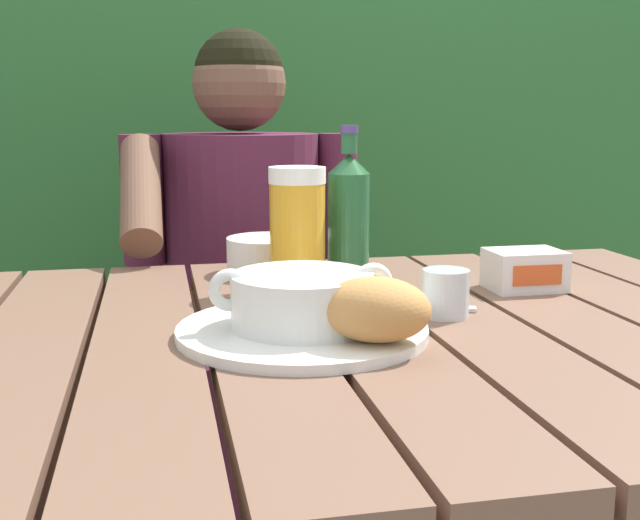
{
  "coord_description": "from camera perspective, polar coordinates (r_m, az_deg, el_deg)",
  "views": [
    {
      "loc": [
        -0.24,
        -0.89,
        1.02
      ],
      "look_at": [
        -0.04,
        0.07,
        0.83
      ],
      "focal_mm": 43.78,
      "sensor_mm": 36.0,
      "label": 1
    }
  ],
  "objects": [
    {
      "name": "bread_roll",
      "position": [
        0.85,
        4.1,
        -3.62
      ],
      "size": [
        0.15,
        0.13,
        0.07
      ],
      "color": "#CA8B48",
      "rests_on": "serving_plate"
    },
    {
      "name": "water_glass_small",
      "position": [
        1.01,
        9.16,
        -2.4
      ],
      "size": [
        0.06,
        0.06,
        0.06
      ],
      "color": "silver",
      "rests_on": "dining_table"
    },
    {
      "name": "person_eating",
      "position": [
        1.61,
        -5.62,
        -0.71
      ],
      "size": [
        0.48,
        0.47,
        1.18
      ],
      "color": "#531E37",
      "rests_on": "ground_plane"
    },
    {
      "name": "chair_near_diner",
      "position": [
        1.86,
        -6.08,
        -6.29
      ],
      "size": [
        0.45,
        0.43,
        0.95
      ],
      "color": "brown",
      "rests_on": "ground_plane"
    },
    {
      "name": "beer_glass",
      "position": [
        1.14,
        -1.66,
        2.32
      ],
      "size": [
        0.08,
        0.08,
        0.18
      ],
      "color": "gold",
      "rests_on": "dining_table"
    },
    {
      "name": "butter_tub",
      "position": [
        1.19,
        14.72,
        -0.7
      ],
      "size": [
        0.11,
        0.08,
        0.06
      ],
      "color": "white",
      "rests_on": "dining_table"
    },
    {
      "name": "dining_table",
      "position": [
        0.99,
        3.32,
        -10.51
      ],
      "size": [
        1.18,
        0.88,
        0.76
      ],
      "color": "brown",
      "rests_on": "ground_plane"
    },
    {
      "name": "table_knife",
      "position": [
        1.05,
        5.78,
        -3.33
      ],
      "size": [
        0.16,
        0.08,
        0.01
      ],
      "color": "silver",
      "rests_on": "dining_table"
    },
    {
      "name": "serving_plate",
      "position": [
        0.92,
        -1.31,
        -5.18
      ],
      "size": [
        0.29,
        0.29,
        0.01
      ],
      "color": "white",
      "rests_on": "dining_table"
    },
    {
      "name": "beer_bottle",
      "position": [
        1.19,
        2.1,
        3.23
      ],
      "size": [
        0.06,
        0.06,
        0.24
      ],
      "color": "#245C30",
      "rests_on": "dining_table"
    },
    {
      "name": "soup_bowl",
      "position": [
        0.91,
        -1.32,
        -2.82
      ],
      "size": [
        0.22,
        0.17,
        0.07
      ],
      "color": "white",
      "rests_on": "serving_plate"
    },
    {
      "name": "diner_bowl",
      "position": [
        1.27,
        -3.9,
        0.36
      ],
      "size": [
        0.13,
        0.13,
        0.06
      ],
      "color": "white",
      "rests_on": "dining_table"
    },
    {
      "name": "hedge_backdrop",
      "position": [
        2.49,
        -7.38,
        9.72
      ],
      "size": [
        3.23,
        0.9,
        2.45
      ],
      "color": "#2E682F",
      "rests_on": "ground_plane"
    }
  ]
}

